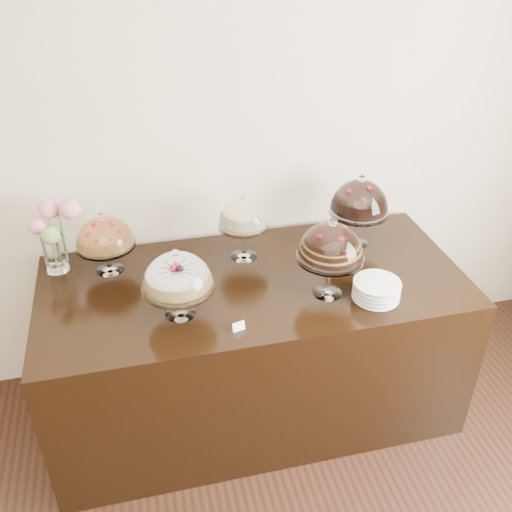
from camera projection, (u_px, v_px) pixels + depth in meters
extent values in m
cube|color=beige|center=(174.00, 138.00, 3.03)|extent=(5.00, 0.04, 3.00)
cube|color=black|center=(254.00, 346.00, 3.20)|extent=(2.20, 1.00, 0.90)
cone|color=white|center=(181.00, 311.00, 2.72)|extent=(0.15, 0.15, 0.02)
cylinder|color=white|center=(179.00, 299.00, 2.68)|extent=(0.03, 0.03, 0.12)
cylinder|color=white|center=(178.00, 287.00, 2.64)|extent=(0.34, 0.34, 0.01)
cylinder|color=tan|center=(178.00, 280.00, 2.62)|extent=(0.27, 0.27, 0.06)
sphere|color=red|center=(192.00, 268.00, 2.63)|extent=(0.02, 0.02, 0.02)
sphere|color=red|center=(164.00, 268.00, 2.63)|extent=(0.02, 0.02, 0.02)
sphere|color=red|center=(175.00, 282.00, 2.53)|extent=(0.02, 0.02, 0.02)
sphere|color=white|center=(175.00, 254.00, 2.54)|extent=(0.04, 0.04, 0.04)
cone|color=white|center=(327.00, 291.00, 2.86)|extent=(0.15, 0.15, 0.02)
cylinder|color=white|center=(329.00, 274.00, 2.80)|extent=(0.03, 0.03, 0.18)
cylinder|color=white|center=(330.00, 257.00, 2.75)|extent=(0.33, 0.33, 0.01)
cylinder|color=black|center=(331.00, 247.00, 2.72)|extent=(0.25, 0.25, 0.10)
sphere|color=red|center=(343.00, 232.00, 2.71)|extent=(0.02, 0.02, 0.02)
sphere|color=red|center=(323.00, 230.00, 2.73)|extent=(0.02, 0.02, 0.02)
sphere|color=red|center=(320.00, 240.00, 2.66)|extent=(0.02, 0.02, 0.02)
sphere|color=red|center=(341.00, 242.00, 2.64)|extent=(0.02, 0.02, 0.02)
sphere|color=white|center=(333.00, 222.00, 2.65)|extent=(0.04, 0.04, 0.04)
cone|color=white|center=(244.00, 254.00, 3.15)|extent=(0.15, 0.15, 0.02)
cylinder|color=white|center=(244.00, 239.00, 3.10)|extent=(0.03, 0.03, 0.17)
cylinder|color=white|center=(243.00, 225.00, 3.05)|extent=(0.28, 0.28, 0.01)
cylinder|color=#F5ECBD|center=(243.00, 218.00, 3.03)|extent=(0.21, 0.21, 0.07)
sphere|color=white|center=(243.00, 198.00, 2.96)|extent=(0.04, 0.04, 0.04)
cone|color=white|center=(355.00, 241.00, 3.26)|extent=(0.15, 0.15, 0.02)
cylinder|color=white|center=(357.00, 226.00, 3.21)|extent=(0.03, 0.03, 0.18)
cylinder|color=white|center=(359.00, 211.00, 3.16)|extent=(0.33, 0.33, 0.01)
cylinder|color=black|center=(359.00, 204.00, 3.13)|extent=(0.28, 0.28, 0.08)
sphere|color=red|center=(371.00, 193.00, 3.14)|extent=(0.02, 0.02, 0.02)
sphere|color=red|center=(347.00, 193.00, 3.14)|extent=(0.02, 0.02, 0.02)
sphere|color=red|center=(363.00, 202.00, 3.04)|extent=(0.02, 0.02, 0.02)
sphere|color=white|center=(362.00, 179.00, 3.05)|extent=(0.04, 0.04, 0.04)
cone|color=white|center=(110.00, 268.00, 3.03)|extent=(0.15, 0.15, 0.02)
cylinder|color=white|center=(108.00, 256.00, 2.99)|extent=(0.03, 0.03, 0.13)
cylinder|color=white|center=(106.00, 244.00, 2.95)|extent=(0.31, 0.31, 0.01)
cylinder|color=#AD7233|center=(105.00, 240.00, 2.94)|extent=(0.26, 0.26, 0.04)
sphere|color=red|center=(118.00, 231.00, 2.95)|extent=(0.02, 0.02, 0.02)
sphere|color=red|center=(107.00, 228.00, 2.98)|extent=(0.02, 0.02, 0.02)
sphere|color=red|center=(94.00, 231.00, 2.95)|extent=(0.02, 0.02, 0.02)
sphere|color=red|center=(90.00, 238.00, 2.89)|extent=(0.02, 0.02, 0.02)
sphere|color=red|center=(101.00, 242.00, 2.86)|extent=(0.02, 0.02, 0.02)
sphere|color=red|center=(115.00, 238.00, 2.89)|extent=(0.02, 0.02, 0.02)
sphere|color=white|center=(101.00, 216.00, 2.87)|extent=(0.04, 0.04, 0.04)
cylinder|color=white|center=(55.00, 253.00, 2.99)|extent=(0.11, 0.11, 0.20)
cylinder|color=#476B2D|center=(63.00, 236.00, 2.96)|extent=(0.01, 0.01, 0.30)
sphere|color=pink|center=(70.00, 209.00, 2.89)|extent=(0.11, 0.11, 0.11)
cylinder|color=#476B2D|center=(53.00, 236.00, 2.97)|extent=(0.01, 0.01, 0.30)
sphere|color=pink|center=(49.00, 209.00, 2.91)|extent=(0.11, 0.11, 0.11)
cylinder|color=#476B2D|center=(47.00, 245.00, 2.96)|extent=(0.01, 0.01, 0.23)
sphere|color=pink|center=(37.00, 227.00, 2.89)|extent=(0.08, 0.08, 0.08)
cylinder|color=#476B2D|center=(54.00, 250.00, 2.92)|extent=(0.01, 0.01, 0.23)
sphere|color=#679246|center=(50.00, 236.00, 2.81)|extent=(0.09, 0.09, 0.09)
cylinder|color=silver|center=(375.00, 297.00, 2.82)|extent=(0.23, 0.23, 0.01)
cylinder|color=silver|center=(376.00, 296.00, 2.82)|extent=(0.22, 0.22, 0.01)
cylinder|color=silver|center=(376.00, 294.00, 2.81)|extent=(0.23, 0.23, 0.01)
cylinder|color=silver|center=(376.00, 292.00, 2.81)|extent=(0.22, 0.22, 0.01)
cylinder|color=silver|center=(376.00, 290.00, 2.80)|extent=(0.23, 0.23, 0.01)
cylinder|color=silver|center=(377.00, 288.00, 2.80)|extent=(0.22, 0.22, 0.01)
cylinder|color=silver|center=(377.00, 286.00, 2.79)|extent=(0.23, 0.23, 0.01)
cylinder|color=silver|center=(377.00, 285.00, 2.78)|extent=(0.22, 0.22, 0.01)
cylinder|color=silver|center=(377.00, 283.00, 2.78)|extent=(0.23, 0.23, 0.01)
cube|color=white|center=(239.00, 326.00, 2.61)|extent=(0.06, 0.03, 0.04)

